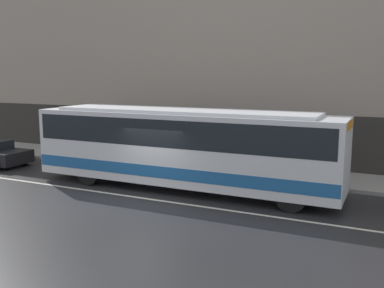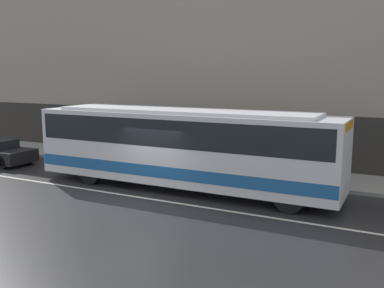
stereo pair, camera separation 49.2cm
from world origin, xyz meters
The scene contains 6 objects.
ground_plane centered at (0.00, 0.00, 0.00)m, with size 60.00×60.00×0.00m, color #262628.
sidewalk centered at (0.00, 5.56, 0.08)m, with size 60.00×3.11×0.15m.
building_facade centered at (0.00, 7.25, 5.17)m, with size 60.00×0.35×10.72m.
lane_stripe centered at (0.00, 0.00, 0.00)m, with size 54.00×0.14×0.01m.
transit_bus centered at (0.61, 1.85, 1.79)m, with size 12.35×2.56×3.17m.
pedestrian_waiting centered at (-1.90, 6.15, 0.93)m, with size 0.36×0.36×1.66m.
Camera 2 is at (8.49, -12.77, 4.49)m, focal length 40.00 mm.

